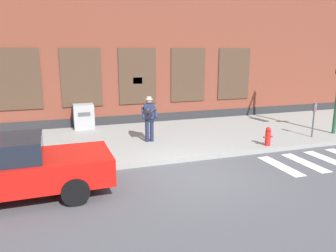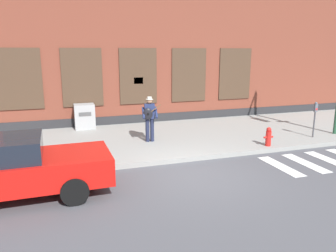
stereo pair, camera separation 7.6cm
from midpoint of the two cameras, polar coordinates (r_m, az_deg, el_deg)
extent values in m
plane|color=#4C4C51|center=(9.73, 4.27, -8.47)|extent=(160.00, 160.00, 0.00)
cube|color=gray|center=(13.29, -2.43, -2.22)|extent=(28.00, 5.76, 0.15)
cube|color=brown|center=(17.57, -7.12, 12.39)|extent=(28.00, 4.00, 6.83)
cube|color=#28282B|center=(15.94, -5.33, 1.01)|extent=(28.00, 0.04, 0.55)
cube|color=#473323|center=(15.30, -24.69, 7.41)|extent=(1.79, 0.06, 2.60)
cube|color=black|center=(15.29, -24.70, 7.41)|extent=(1.67, 0.03, 2.48)
cube|color=#473323|center=(15.25, -15.00, 8.13)|extent=(1.79, 0.06, 2.60)
cube|color=black|center=(15.24, -14.99, 8.13)|extent=(1.67, 0.03, 2.48)
cube|color=#473323|center=(15.63, -5.48, 8.61)|extent=(1.79, 0.06, 2.60)
cube|color=black|center=(15.62, -5.47, 8.61)|extent=(1.67, 0.03, 2.48)
cube|color=#473323|center=(16.41, 3.37, 8.84)|extent=(1.79, 0.06, 2.60)
cube|color=black|center=(16.40, 3.39, 8.84)|extent=(1.67, 0.03, 2.48)
cube|color=#473323|center=(17.53, 11.27, 8.88)|extent=(1.79, 0.06, 2.60)
cube|color=black|center=(17.52, 11.29, 8.88)|extent=(1.67, 0.03, 2.48)
cube|color=yellow|center=(15.63, -5.45, 7.87)|extent=(0.44, 0.02, 0.30)
cube|color=silver|center=(10.98, 18.76, -6.60)|extent=(0.42, 1.90, 0.01)
cube|color=silver|center=(11.57, 22.56, -5.92)|extent=(0.42, 1.90, 0.01)
cube|color=silver|center=(12.20, 25.96, -5.29)|extent=(0.42, 1.90, 0.01)
cube|color=red|center=(8.87, -25.30, -7.27)|extent=(4.63, 1.92, 0.68)
cube|color=black|center=(8.73, -27.31, -3.65)|extent=(1.87, 1.61, 0.52)
cube|color=silver|center=(9.41, -11.21, -4.67)|extent=(0.06, 0.24, 0.12)
cube|color=silver|center=(8.34, -10.01, -6.93)|extent=(0.06, 0.24, 0.12)
cylinder|color=black|center=(9.75, -16.79, -6.89)|extent=(0.66, 0.25, 0.66)
cylinder|color=black|center=(8.12, -16.08, -10.91)|extent=(0.66, 0.25, 0.66)
cylinder|color=#1E233D|center=(12.54, -3.03, -0.68)|extent=(0.15, 0.15, 0.89)
cylinder|color=#1E233D|center=(12.50, -3.84, -0.73)|extent=(0.15, 0.15, 0.89)
cube|color=navy|center=(12.38, -3.48, 2.59)|extent=(0.41, 0.28, 0.57)
sphere|color=#9E7051|center=(12.32, -3.50, 4.39)|extent=(0.22, 0.22, 0.22)
cylinder|color=beige|center=(12.31, -3.51, 4.67)|extent=(0.28, 0.28, 0.02)
cylinder|color=beige|center=(12.30, -3.51, 4.90)|extent=(0.18, 0.18, 0.09)
cylinder|color=navy|center=(12.32, -2.32, 2.36)|extent=(0.18, 0.52, 0.39)
cylinder|color=navy|center=(12.27, -4.55, 2.29)|extent=(0.18, 0.52, 0.39)
ellipsoid|color=black|center=(12.21, -3.77, 2.10)|extent=(0.38, 0.18, 0.44)
cylinder|color=black|center=(12.15, -3.74, 2.05)|extent=(0.09, 0.03, 0.09)
cylinder|color=brown|center=(12.18, -2.55, 2.95)|extent=(0.47, 0.12, 0.34)
cylinder|color=#47474C|center=(14.36, 23.80, 0.29)|extent=(0.06, 0.06, 1.05)
cube|color=#565B66|center=(14.24, 24.04, 2.94)|extent=(0.13, 0.10, 0.30)
sphere|color=#565B66|center=(14.22, 24.11, 3.65)|extent=(0.11, 0.11, 0.11)
cube|color=red|center=(14.21, 24.17, 2.72)|extent=(0.09, 0.01, 0.07)
cube|color=#9E9E9E|center=(15.06, -14.59, 1.61)|extent=(0.88, 0.68, 1.10)
cube|color=#4C4C4C|center=(14.68, -14.52, 1.99)|extent=(0.53, 0.02, 0.16)
cylinder|color=red|center=(12.51, 16.82, -2.07)|extent=(0.20, 0.20, 0.55)
sphere|color=red|center=(12.43, 16.92, -0.58)|extent=(0.18, 0.18, 0.18)
cylinder|color=red|center=(12.42, 16.31, -1.89)|extent=(0.10, 0.07, 0.07)
cylinder|color=red|center=(12.58, 17.36, -1.77)|extent=(0.10, 0.07, 0.07)
camera|label=1|loc=(0.04, -90.21, -0.05)|focal=35.00mm
camera|label=2|loc=(0.04, 89.79, 0.05)|focal=35.00mm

